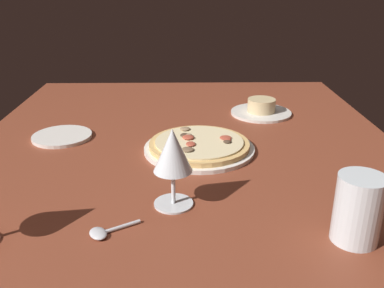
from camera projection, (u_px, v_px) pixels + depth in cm
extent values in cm
cube|color=brown|center=(185.00, 168.00, 100.06)|extent=(150.00, 110.00, 4.00)
cylinder|color=silver|center=(199.00, 149.00, 104.67)|extent=(27.38, 27.38, 1.00)
cylinder|color=tan|center=(199.00, 145.00, 104.26)|extent=(24.85, 24.85, 1.20)
cylinder|color=beige|center=(199.00, 142.00, 103.95)|extent=(21.84, 21.84, 0.40)
ellipsoid|color=brown|center=(187.00, 150.00, 97.75)|extent=(2.93, 2.92, 0.58)
ellipsoid|color=#AD4733|center=(188.00, 137.00, 105.19)|extent=(3.07, 2.92, 0.75)
ellipsoid|color=#AD4733|center=(225.00, 138.00, 105.24)|extent=(3.11, 2.94, 0.48)
ellipsoid|color=#937556|center=(184.00, 129.00, 111.05)|extent=(2.94, 2.62, 0.58)
ellipsoid|color=#4C3828|center=(227.00, 142.00, 102.72)|extent=(1.95, 1.95, 0.54)
ellipsoid|color=#4C3828|center=(186.00, 135.00, 106.86)|extent=(2.75, 2.50, 0.49)
ellipsoid|color=#AD4733|center=(190.00, 144.00, 101.36)|extent=(3.07, 2.28, 0.55)
ellipsoid|color=#AD4733|center=(227.00, 140.00, 103.67)|extent=(1.97, 1.76, 0.57)
ellipsoid|color=#937556|center=(189.00, 135.00, 106.33)|extent=(2.06, 1.66, 0.74)
cylinder|color=silver|center=(261.00, 113.00, 131.57)|extent=(18.71, 18.71, 0.80)
cylinder|color=#D1B784|center=(261.00, 105.00, 130.65)|extent=(8.59, 8.59, 4.03)
cylinder|color=silver|center=(173.00, 204.00, 80.58)|extent=(7.53, 7.53, 0.40)
cylinder|color=silver|center=(173.00, 187.00, 79.22)|extent=(0.80, 0.80, 6.78)
cone|color=silver|center=(172.00, 150.00, 76.36)|extent=(7.26, 7.26, 8.27)
cone|color=maroon|center=(172.00, 162.00, 77.23)|extent=(2.91, 2.91, 3.68)
cylinder|color=silver|center=(358.00, 209.00, 68.00)|extent=(7.76, 7.76, 11.63)
cylinder|color=silver|center=(355.00, 224.00, 69.08)|extent=(7.14, 7.14, 5.97)
cylinder|color=silver|center=(62.00, 136.00, 112.69)|extent=(15.66, 15.66, 0.90)
ellipsoid|color=silver|center=(98.00, 233.00, 70.88)|extent=(4.87, 4.44, 1.00)
cylinder|color=silver|center=(119.00, 227.00, 72.80)|extent=(4.50, 6.97, 0.70)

